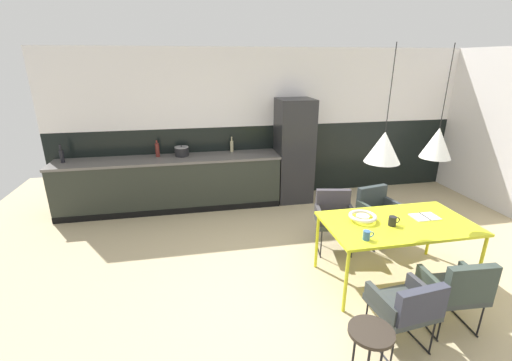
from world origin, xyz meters
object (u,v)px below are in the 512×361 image
Objects in this scene: armchair_near_window at (459,287)px; armchair_far_side at (334,213)px; side_stool at (371,335)px; bottle_wine_green at (232,146)px; open_book at (425,217)px; mug_short_terracotta at (367,235)px; mug_white_ceramic at (393,221)px; fruit_bowl at (363,217)px; refrigerator_column at (294,151)px; armchair_facing_counter at (377,207)px; bottle_vinegar_dark at (62,155)px; armchair_head_of_table at (408,305)px; cooking_pot at (182,151)px; pendant_lamp_over_table_near at (383,147)px; pendant_lamp_over_table_far at (437,143)px; bottle_oil_tall at (157,150)px; dining_table at (398,226)px.

armchair_near_window is 1.74m from armchair_far_side.
armchair_far_side is 2.06m from side_stool.
open_book is at bearing -56.07° from bottle_wine_green.
mug_white_ceramic is at bearing 28.70° from mug_short_terracotta.
fruit_bowl is at bearing 175.15° from open_book.
refrigerator_column reaches higher than armchair_facing_counter.
bottle_wine_green is (-1.38, 2.87, 0.20)m from mug_white_ceramic.
mug_short_terracotta is at bearing -92.42° from refrigerator_column.
side_stool is (-0.51, -3.77, -0.48)m from refrigerator_column.
bottle_vinegar_dark reaches higher than mug_white_ceramic.
bottle_vinegar_dark is at bearing 130.02° from armchair_head_of_table.
armchair_near_window is 0.87m from mug_white_ceramic.
cooking_pot is 1.85m from bottle_vinegar_dark.
armchair_head_of_table is at bearing -129.70° from open_book.
mug_white_ceramic reaches higher than open_book.
pendant_lamp_over_table_near reaches higher than armchair_head_of_table.
bottle_vinegar_dark is 5.27m from pendant_lamp_over_table_far.
pendant_lamp_over_table_far reaches higher than side_stool.
armchair_near_window reaches higher than open_book.
armchair_far_side is 4.26m from bottle_vinegar_dark.
pendant_lamp_over_table_far reaches higher than mug_white_ceramic.
armchair_near_window is 2.52× the size of fruit_bowl.
armchair_facing_counter is 2.37m from side_stool.
open_book is 1.06× the size of bottle_oil_tall.
refrigerator_column reaches higher than open_book.
side_stool is at bearing -118.23° from pendant_lamp_over_table_near.
open_book is 1.26× the size of cooking_pot.
armchair_near_window reaches higher than side_stool.
cooking_pot is at bearing 126.42° from pendant_lamp_over_table_near.
armchair_facing_counter is 1.00× the size of armchair_near_window.
armchair_near_window is 0.98× the size of armchair_far_side.
armchair_far_side is 1.10m from open_book.
refrigerator_column is 3.83m from side_stool.
armchair_near_window is 0.69× the size of pendant_lamp_over_table_near.
bottle_vinegar_dark reaches higher than dining_table.
mug_white_ceramic is at bearing 62.16° from armchair_head_of_table.
mug_white_ceramic is (0.26, -0.17, 0.01)m from fruit_bowl.
fruit_bowl is (0.10, 1.07, 0.31)m from armchair_head_of_table.
open_book is 4.11m from bottle_oil_tall.
armchair_far_side is 0.70× the size of pendant_lamp_over_table_far.
bottle_oil_tall is at bearing 115.80° from armchair_head_of_table.
dining_table is 0.93m from armchair_far_side.
cooking_pot reaches higher than armchair_facing_counter.
armchair_near_window is 5.57m from bottle_vinegar_dark.
refrigerator_column is 1.94m from cooking_pot.
bottle_oil_tall is (-3.02, 1.84, 0.50)m from armchair_facing_counter.
side_stool is (-0.45, -0.21, -0.05)m from armchair_head_of_table.
dining_table is 5.52× the size of open_book.
armchair_near_window is at bearing -81.33° from refrigerator_column.
dining_table is 0.98m from pendant_lamp_over_table_far.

